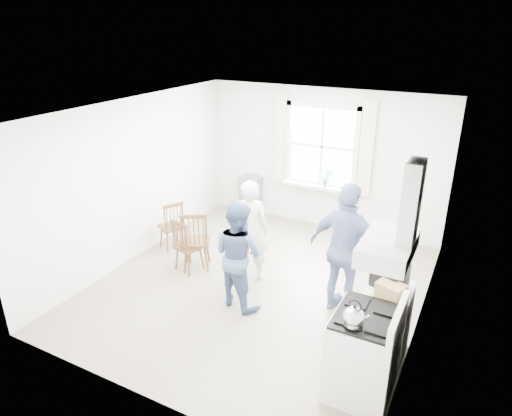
# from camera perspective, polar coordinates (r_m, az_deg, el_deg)

# --- Properties ---
(room_shell) EXTENTS (4.62, 5.12, 2.64)m
(room_shell) POSITION_cam_1_polar(r_m,az_deg,el_deg) (6.33, 0.46, 0.42)
(room_shell) COLOR gray
(room_shell) RESTS_ON ground
(window_assembly) EXTENTS (1.88, 0.24, 1.70)m
(window_assembly) POSITION_cam_1_polar(r_m,az_deg,el_deg) (8.42, 8.15, 6.98)
(window_assembly) COLOR white
(window_assembly) RESTS_ON room_shell
(range_hood) EXTENTS (0.45, 0.76, 0.94)m
(range_hood) POSITION_cam_1_polar(r_m,az_deg,el_deg) (4.30, 17.05, -2.96)
(range_hood) COLOR silver
(range_hood) RESTS_ON room_shell
(shelf_unit) EXTENTS (0.40, 0.30, 0.80)m
(shelf_unit) POSITION_cam_1_polar(r_m,az_deg,el_deg) (9.19, -0.69, 1.56)
(shelf_unit) COLOR slate
(shelf_unit) RESTS_ON ground
(gas_stove) EXTENTS (0.68, 0.76, 1.12)m
(gas_stove) POSITION_cam_1_polar(r_m,az_deg,el_deg) (5.08, 13.32, -17.22)
(gas_stove) COLOR white
(gas_stove) RESTS_ON ground
(kettle) EXTENTS (0.21, 0.21, 0.30)m
(kettle) POSITION_cam_1_polar(r_m,az_deg,el_deg) (4.57, 12.13, -13.21)
(kettle) COLOR silver
(kettle) RESTS_ON gas_stove
(low_cabinet) EXTENTS (0.50, 0.55, 0.90)m
(low_cabinet) POSITION_cam_1_polar(r_m,az_deg,el_deg) (5.64, 15.91, -13.43)
(low_cabinet) COLOR silver
(low_cabinet) RESTS_ON ground
(stereo_stack) EXTENTS (0.41, 0.39, 0.30)m
(stereo_stack) POSITION_cam_1_polar(r_m,az_deg,el_deg) (5.35, 16.38, -7.97)
(stereo_stack) COLOR black
(stereo_stack) RESTS_ON low_cabinet
(cardboard_box) EXTENTS (0.33, 0.28, 0.18)m
(cardboard_box) POSITION_cam_1_polar(r_m,az_deg,el_deg) (5.16, 16.48, -9.92)
(cardboard_box) COLOR tan
(cardboard_box) RESTS_ON low_cabinet
(windsor_chair_a) EXTENTS (0.57, 0.57, 1.01)m
(windsor_chair_a) POSITION_cam_1_polar(r_m,az_deg,el_deg) (7.07, -7.66, -3.44)
(windsor_chair_a) COLOR #492F17
(windsor_chair_a) RESTS_ON ground
(windsor_chair_b) EXTENTS (0.45, 0.44, 0.88)m
(windsor_chair_b) POSITION_cam_1_polar(r_m,az_deg,el_deg) (7.10, -9.07, -4.06)
(windsor_chair_b) COLOR #492F17
(windsor_chair_b) RESTS_ON ground
(windsor_chair_c) EXTENTS (0.50, 0.50, 0.88)m
(windsor_chair_c) POSITION_cam_1_polar(r_m,az_deg,el_deg) (7.81, -10.35, -1.63)
(windsor_chair_c) COLOR #492F17
(windsor_chair_c) RESTS_ON ground
(person_left) EXTENTS (0.73, 0.73, 1.58)m
(person_left) POSITION_cam_1_polar(r_m,az_deg,el_deg) (6.76, -0.79, -2.82)
(person_left) COLOR silver
(person_left) RESTS_ON ground
(person_mid) EXTENTS (0.91, 0.91, 1.52)m
(person_mid) POSITION_cam_1_polar(r_m,az_deg,el_deg) (6.16, -2.25, -5.84)
(person_mid) COLOR #415478
(person_mid) RESTS_ON ground
(person_right) EXTENTS (1.26, 1.26, 1.83)m
(person_right) POSITION_cam_1_polar(r_m,az_deg,el_deg) (6.04, 11.23, -5.23)
(person_right) COLOR navy
(person_right) RESTS_ON ground
(potted_plant) EXTENTS (0.25, 0.25, 0.35)m
(potted_plant) POSITION_cam_1_polar(r_m,az_deg,el_deg) (8.42, 8.85, 3.80)
(potted_plant) COLOR #316F36
(potted_plant) RESTS_ON window_assembly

